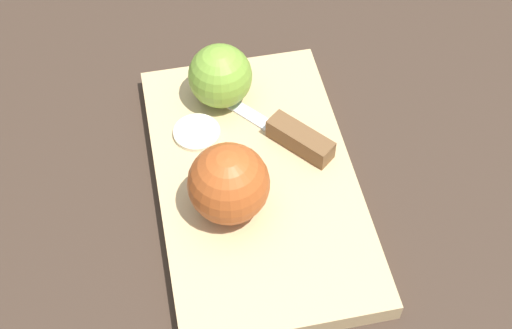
{
  "coord_description": "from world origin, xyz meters",
  "views": [
    {
      "loc": [
        -0.44,
        0.04,
        0.63
      ],
      "look_at": [
        0.0,
        0.0,
        0.04
      ],
      "focal_mm": 50.0,
      "sensor_mm": 36.0,
      "label": 1
    }
  ],
  "objects": [
    {
      "name": "ground_plane",
      "position": [
        0.0,
        0.0,
        0.0
      ],
      "size": [
        4.0,
        4.0,
        0.0
      ],
      "primitive_type": "plane",
      "color": "#38281E"
    },
    {
      "name": "apple_half_left",
      "position": [
        -0.04,
        0.03,
        0.06
      ],
      "size": [
        0.08,
        0.08,
        0.08
      ],
      "rotation": [
        0.0,
        0.0,
        3.89
      ],
      "color": "#AD4C1E",
      "rests_on": "cutting_board"
    },
    {
      "name": "knife",
      "position": [
        0.04,
        -0.04,
        0.03
      ],
      "size": [
        0.14,
        0.14,
        0.02
      ],
      "rotation": [
        0.0,
        0.0,
        0.81
      ],
      "color": "silver",
      "rests_on": "cutting_board"
    },
    {
      "name": "apple_slice",
      "position": [
        0.06,
        0.06,
        0.03
      ],
      "size": [
        0.05,
        0.05,
        0.01
      ],
      "color": "beige",
      "rests_on": "cutting_board"
    },
    {
      "name": "cutting_board",
      "position": [
        0.0,
        0.0,
        0.01
      ],
      "size": [
        0.37,
        0.25,
        0.02
      ],
      "color": "tan",
      "rests_on": "ground_plane"
    },
    {
      "name": "apple_half_right",
      "position": [
        0.11,
        0.03,
        0.06
      ],
      "size": [
        0.07,
        0.07,
        0.07
      ],
      "rotation": [
        0.0,
        0.0,
        5.0
      ],
      "color": "olive",
      "rests_on": "cutting_board"
    }
  ]
}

